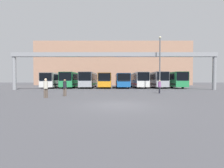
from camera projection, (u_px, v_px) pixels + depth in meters
name	position (u px, v px, depth m)	size (l,w,h in m)	color
ground_plane	(118.00, 105.00, 9.87)	(200.00, 200.00, 0.00)	#47474C
building_backdrop	(113.00, 65.00, 55.88)	(53.35, 12.00, 14.84)	tan
overhead_gantry	(114.00, 58.00, 25.52)	(34.85, 0.80, 6.36)	gray
bus_slot_0	(55.00, 80.00, 33.05)	(2.59, 10.01, 3.13)	silver
bus_slot_1	(72.00, 79.00, 33.11)	(2.58, 10.13, 3.25)	#268C4C
bus_slot_2	(89.00, 79.00, 33.79)	(2.59, 11.49, 3.28)	#999EA5
bus_slot_3	(105.00, 80.00, 33.13)	(2.53, 10.15, 3.10)	orange
bus_slot_4	(122.00, 80.00, 33.14)	(2.61, 10.16, 3.02)	#1959A5
bus_slot_5	(138.00, 79.00, 34.11)	(2.44, 12.10, 3.26)	silver
bus_slot_6	(155.00, 79.00, 33.18)	(2.48, 10.24, 3.31)	#999EA5
bus_slot_7	(172.00, 79.00, 33.20)	(2.51, 10.27, 3.29)	#268C4C
pedestrian_mid_right	(65.00, 87.00, 15.51)	(0.36, 0.36, 1.74)	brown
pedestrian_far_center	(46.00, 88.00, 13.91)	(0.38, 0.38, 1.81)	brown
pedestrian_near_left	(159.00, 86.00, 18.75)	(0.35, 0.35, 1.68)	black
lamp_post	(160.00, 61.00, 24.28)	(0.36, 0.36, 8.76)	#595B60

